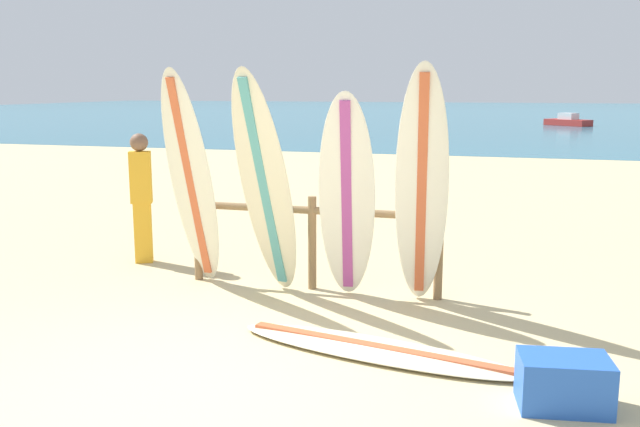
{
  "coord_description": "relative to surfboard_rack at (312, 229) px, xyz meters",
  "views": [
    {
      "loc": [
        2.21,
        -4.31,
        2.16
      ],
      "look_at": [
        0.1,
        2.93,
        0.78
      ],
      "focal_mm": 38.88,
      "sensor_mm": 36.0,
      "label": 1
    }
  ],
  "objects": [
    {
      "name": "surfboard_leaning_center",
      "position": [
        1.2,
        -0.32,
        0.54
      ],
      "size": [
        0.61,
        0.77,
        2.4
      ],
      "color": "white",
      "rests_on": "ground"
    },
    {
      "name": "surfboard_leaning_left",
      "position": [
        -0.36,
        -0.44,
        0.52
      ],
      "size": [
        0.73,
        0.92,
        2.36
      ],
      "color": "beige",
      "rests_on": "ground"
    },
    {
      "name": "small_boat_offshore",
      "position": [
        4.58,
        35.07,
        -0.4
      ],
      "size": [
        2.64,
        2.41,
        0.71
      ],
      "color": "#B22D28",
      "rests_on": "ocean_water"
    },
    {
      "name": "surfboard_lying_on_sand",
      "position": [
        1.05,
        -1.64,
        -0.62
      ],
      "size": [
        2.56,
        1.03,
        0.08
      ],
      "color": "beige",
      "rests_on": "ground"
    },
    {
      "name": "ocean_water",
      "position": [
        -0.1,
        55.37,
        -0.65
      ],
      "size": [
        120.0,
        80.0,
        0.01
      ],
      "primitive_type": "cube",
      "color": "teal",
      "rests_on": "ground"
    },
    {
      "name": "ground_plane",
      "position": [
        -0.1,
        -2.63,
        -0.66
      ],
      "size": [
        120.0,
        120.0,
        0.0
      ],
      "primitive_type": "plane",
      "color": "#CCB784"
    },
    {
      "name": "surfboard_rack",
      "position": [
        0.0,
        0.0,
        0.0
      ],
      "size": [
        2.8,
        0.09,
        1.01
      ],
      "color": "olive",
      "rests_on": "ground"
    },
    {
      "name": "surfboard_leaning_center_left",
      "position": [
        0.45,
        -0.3,
        0.41
      ],
      "size": [
        0.65,
        0.67,
        2.13
      ],
      "color": "white",
      "rests_on": "ground"
    },
    {
      "name": "cooler_box",
      "position": [
        2.47,
        -2.23,
        -0.48
      ],
      "size": [
        0.65,
        0.48,
        0.36
      ],
      "primitive_type": "cube",
      "rotation": [
        0.0,
        0.0,
        0.15
      ],
      "color": "blue",
      "rests_on": "ground"
    },
    {
      "name": "surfboard_leaning_far_left",
      "position": [
        -1.24,
        -0.34,
        0.52
      ],
      "size": [
        0.5,
        0.83,
        2.36
      ],
      "color": "silver",
      "rests_on": "ground"
    },
    {
      "name": "beachgoer_standing",
      "position": [
        -2.36,
        0.52,
        0.23
      ],
      "size": [
        0.3,
        0.26,
        1.61
      ],
      "color": "gold",
      "rests_on": "ground"
    }
  ]
}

